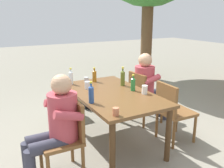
{
  "coord_description": "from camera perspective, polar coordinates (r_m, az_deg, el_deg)",
  "views": [
    {
      "loc": [
        2.77,
        -1.51,
        1.78
      ],
      "look_at": [
        0.0,
        0.0,
        0.87
      ],
      "focal_mm": 39.27,
      "sensor_mm": 36.0,
      "label": 1
    }
  ],
  "objects": [
    {
      "name": "bottle_amber",
      "position": [
        3.83,
        -4.11,
        1.97
      ],
      "size": [
        0.06,
        0.06,
        0.23
      ],
      "color": "#996019",
      "rests_on": "dining_table"
    },
    {
      "name": "person_in_white_shirt",
      "position": [
        2.73,
        -12.82,
        -8.71
      ],
      "size": [
        0.47,
        0.62,
        1.18
      ],
      "color": "#B7424C",
      "rests_on": "ground_plane"
    },
    {
      "name": "cup_glass",
      "position": [
        3.48,
        -5.74,
        -0.27
      ],
      "size": [
        0.08,
        0.08,
        0.11
      ],
      "primitive_type": "cylinder",
      "color": "silver",
      "rests_on": "dining_table"
    },
    {
      "name": "person_in_plaid_shirt",
      "position": [
        4.09,
        8.41,
        -0.09
      ],
      "size": [
        0.47,
        0.62,
        1.18
      ],
      "color": "#B7424C",
      "rests_on": "ground_plane"
    },
    {
      "name": "backpack_by_near_side",
      "position": [
        4.45,
        -8.99,
        -4.79
      ],
      "size": [
        0.28,
        0.24,
        0.44
      ],
      "color": "#47663D",
      "rests_on": "ground_plane"
    },
    {
      "name": "bottle_blue",
      "position": [
        2.91,
        -4.86,
        -2.28
      ],
      "size": [
        0.06,
        0.06,
        0.27
      ],
      "color": "#2D56A3",
      "rests_on": "dining_table"
    },
    {
      "name": "chair_near_right",
      "position": [
        2.83,
        -10.43,
        -11.42
      ],
      "size": [
        0.45,
        0.45,
        0.87
      ],
      "color": "brown",
      "rests_on": "ground_plane"
    },
    {
      "name": "cup_steel",
      "position": [
        3.82,
        -5.99,
        0.99
      ],
      "size": [
        0.07,
        0.07,
        0.08
      ],
      "primitive_type": "cylinder",
      "color": "#B2B7BC",
      "rests_on": "dining_table"
    },
    {
      "name": "backpack_by_far_side",
      "position": [
        4.81,
        -5.41,
        -3.3
      ],
      "size": [
        0.3,
        0.22,
        0.4
      ],
      "color": "black",
      "rests_on": "ground_plane"
    },
    {
      "name": "bottle_olive",
      "position": [
        3.61,
        2.5,
        1.52
      ],
      "size": [
        0.06,
        0.06,
        0.28
      ],
      "color": "#566623",
      "rests_on": "dining_table"
    },
    {
      "name": "bottle_clear",
      "position": [
        3.73,
        -9.54,
        1.57
      ],
      "size": [
        0.06,
        0.06,
        0.25
      ],
      "color": "white",
      "rests_on": "dining_table"
    },
    {
      "name": "cup_white",
      "position": [
        3.27,
        7.6,
        -1.31
      ],
      "size": [
        0.08,
        0.08,
        0.12
      ],
      "primitive_type": "cylinder",
      "color": "white",
      "rests_on": "dining_table"
    },
    {
      "name": "chair_far_left",
      "position": [
        4.07,
        7.12,
        -2.57
      ],
      "size": [
        0.46,
        0.46,
        0.87
      ],
      "color": "brown",
      "rests_on": "ground_plane"
    },
    {
      "name": "dining_table",
      "position": [
        3.34,
        0.0,
        -3.48
      ],
      "size": [
        1.61,
        0.94,
        0.75
      ],
      "color": "brown",
      "rests_on": "ground_plane"
    },
    {
      "name": "bottle_green",
      "position": [
        3.38,
        4.91,
        0.07
      ],
      "size": [
        0.06,
        0.06,
        0.23
      ],
      "color": "#287A38",
      "rests_on": "dining_table"
    },
    {
      "name": "ground_plane",
      "position": [
        3.62,
        0.0,
        -13.43
      ],
      "size": [
        24.0,
        24.0,
        0.0
      ],
      "primitive_type": "plane",
      "color": "gray"
    },
    {
      "name": "cup_terracotta",
      "position": [
        2.57,
        0.86,
        -6.46
      ],
      "size": [
        0.07,
        0.07,
        0.09
      ],
      "primitive_type": "cylinder",
      "color": "#BC6B47",
      "rests_on": "dining_table"
    },
    {
      "name": "chair_far_right",
      "position": [
        3.56,
        13.85,
        -5.74
      ],
      "size": [
        0.45,
        0.45,
        0.87
      ],
      "color": "brown",
      "rests_on": "ground_plane"
    }
  ]
}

